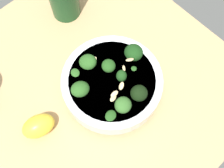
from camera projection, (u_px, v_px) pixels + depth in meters
The scene contains 3 objects.
ground_plane at pixel (90, 88), 69.29cm from camera, with size 67.00×67.00×4.81cm, color tan.
bowl_of_broccoli at pixel (112, 83), 62.51cm from camera, with size 22.78×22.43×9.08cm.
lemon_wedge at pixel (38, 126), 60.71cm from camera, with size 7.33×4.99×4.84cm, color yellow.
Camera 1 is at (-13.48, -22.29, 62.04)cm, focal length 44.39 mm.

